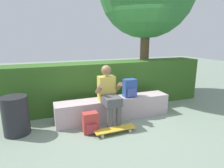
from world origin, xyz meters
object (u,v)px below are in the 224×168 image
Objects in this scene: backpack_on_bench at (130,88)px; person_skater at (109,93)px; trash_bin at (16,115)px; skateboard_near_person at (115,129)px; bench_main at (114,108)px; backpack_on_ground at (90,123)px.

person_skater is at bearing -160.81° from backpack_on_bench.
person_skater reaches higher than trash_bin.
person_skater is at bearing 84.98° from skateboard_near_person.
bench_main is at bearing 45.93° from person_skater.
skateboard_near_person is at bearing -110.07° from bench_main.
trash_bin is (-2.34, -0.02, -0.30)m from backpack_on_bench.
backpack_on_bench is 2.36m from trash_bin.
person_skater reaches higher than backpack_on_bench.
backpack_on_bench is 0.55× the size of trash_bin.
bench_main reaches higher than backpack_on_ground.
backpack_on_bench is (0.37, -0.01, 0.43)m from bench_main.
backpack_on_ground is (-0.67, -0.48, -0.04)m from bench_main.
bench_main reaches higher than skateboard_near_person.
bench_main is 0.52m from person_skater.
bench_main is 6.42× the size of backpack_on_bench.
person_skater is 1.80m from trash_bin.
trash_bin reaches higher than backpack_on_ground.
bench_main is 1.97m from trash_bin.
trash_bin is (-1.30, 0.45, 0.17)m from backpack_on_ground.
person_skater is 1.67× the size of trash_bin.
person_skater is 3.04× the size of backpack_on_ground.
skateboard_near_person is 1.86m from trash_bin.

